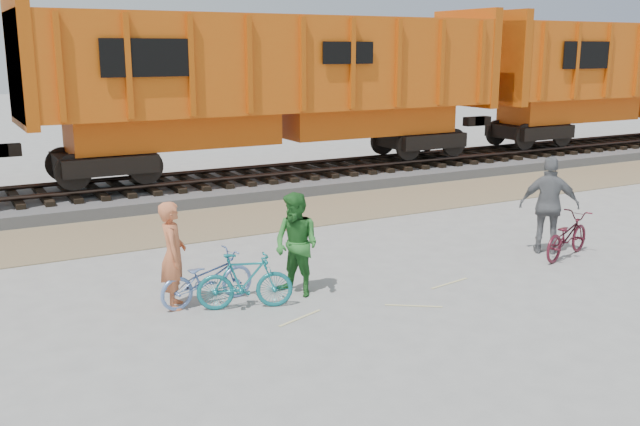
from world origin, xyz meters
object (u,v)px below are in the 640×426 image
at_px(bicycle_maroon, 567,236).
at_px(person_man, 296,245).
at_px(hopper_car_center, 278,82).
at_px(hopper_car_right, 629,74).
at_px(bicycle_teal, 245,281).
at_px(person_solo, 173,255).
at_px(person_woman, 549,205).
at_px(bicycle_blue, 207,278).

height_order(bicycle_maroon, person_man, person_man).
height_order(hopper_car_center, bicycle_maroon, hopper_car_center).
bearing_deg(person_man, bicycle_maroon, 60.20).
height_order(hopper_car_right, bicycle_teal, hopper_car_right).
distance_m(person_solo, person_woman, 7.41).
bearing_deg(bicycle_blue, hopper_car_right, -74.26).
distance_m(hopper_car_right, person_man, 20.97).
distance_m(bicycle_maroon, person_woman, 0.67).
bearing_deg(hopper_car_center, person_woman, -80.29).
distance_m(hopper_car_right, bicycle_teal, 22.01).
distance_m(hopper_car_center, bicycle_blue, 10.38).
bearing_deg(person_woman, person_man, 39.35).
xyz_separation_m(bicycle_maroon, person_woman, (-0.10, 0.40, 0.53)).
height_order(hopper_car_right, person_man, hopper_car_right).
xyz_separation_m(bicycle_teal, person_solo, (-0.93, 0.60, 0.40)).
relative_size(hopper_car_center, hopper_car_right, 1.00).
bearing_deg(person_solo, bicycle_teal, -105.72).
bearing_deg(bicycle_teal, person_man, -59.38).
bearing_deg(hopper_car_right, person_man, -154.99).
xyz_separation_m(hopper_car_right, bicycle_maroon, (-13.36, -9.42, -2.58)).
xyz_separation_m(hopper_car_center, bicycle_blue, (-5.34, -8.52, -2.59)).
bearing_deg(bicycle_teal, person_solo, 76.45).
height_order(person_solo, person_woman, person_woman).
relative_size(hopper_car_right, bicycle_blue, 8.79).
distance_m(bicycle_blue, person_solo, 0.66).
height_order(hopper_car_center, person_man, hopper_car_center).
bearing_deg(bicycle_maroon, bicycle_blue, 64.71).
bearing_deg(hopper_car_center, hopper_car_right, 0.00).
xyz_separation_m(bicycle_blue, bicycle_teal, (0.43, -0.50, 0.03)).
bearing_deg(person_woman, hopper_car_center, -38.88).
bearing_deg(hopper_car_center, person_man, -113.89).
relative_size(bicycle_teal, person_woman, 0.77).
relative_size(hopper_car_right, person_man, 8.24).
height_order(person_man, person_woman, person_woman).
height_order(bicycle_maroon, person_woman, person_woman).
bearing_deg(person_woman, bicycle_teal, 41.45).
bearing_deg(bicycle_maroon, bicycle_teal, 68.58).
distance_m(bicycle_teal, person_solo, 1.18).
relative_size(hopper_car_center, bicycle_blue, 8.79).
distance_m(bicycle_maroon, person_man, 5.60).
bearing_deg(bicycle_blue, person_man, -108.90).
relative_size(bicycle_blue, person_solo, 0.94).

